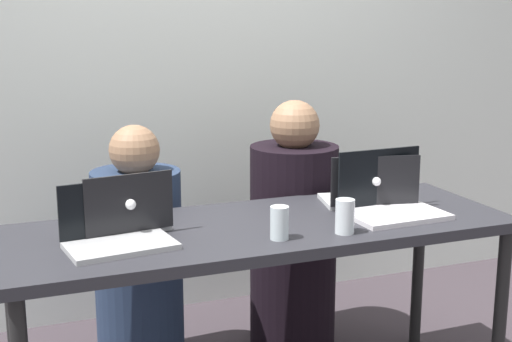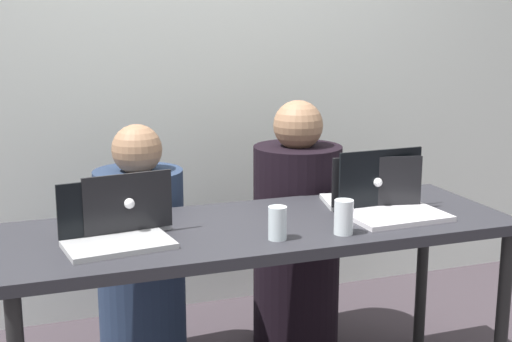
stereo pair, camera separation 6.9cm
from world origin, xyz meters
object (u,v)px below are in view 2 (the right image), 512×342
at_px(laptop_back_right, 371,194).
at_px(water_glass_right, 344,219).
at_px(laptop_back_left, 123,217).
at_px(water_glass_center, 277,225).
at_px(person_on_right, 297,238).
at_px(laptop_front_left, 115,231).
at_px(person_on_left, 141,263).
at_px(laptop_front_right, 391,202).

bearing_deg(laptop_back_right, water_glass_right, 60.24).
bearing_deg(laptop_back_left, laptop_back_right, 172.57).
relative_size(laptop_back_right, laptop_back_left, 1.16).
xyz_separation_m(laptop_back_right, laptop_back_left, (-0.97, -0.00, 0.00)).
relative_size(laptop_back_left, water_glass_center, 2.97).
height_order(person_on_right, water_glass_right, person_on_right).
distance_m(laptop_front_left, laptop_back_left, 0.15).
xyz_separation_m(person_on_left, water_glass_center, (0.34, -0.69, 0.33)).
xyz_separation_m(person_on_right, laptop_back_left, (-0.83, -0.42, 0.29)).
relative_size(laptop_front_left, laptop_back_right, 0.94).
bearing_deg(water_glass_right, person_on_left, 128.72).
relative_size(laptop_front_right, laptop_back_right, 0.94).
relative_size(water_glass_right, water_glass_center, 1.06).
bearing_deg(person_on_right, laptop_back_left, 16.17).
height_order(laptop_front_right, laptop_back_left, laptop_front_right).
bearing_deg(laptop_front_right, laptop_back_left, 169.22).
xyz_separation_m(person_on_right, water_glass_center, (-0.37, -0.69, 0.29)).
distance_m(laptop_back_right, laptop_back_left, 0.97).
bearing_deg(laptop_front_right, person_on_right, 101.55).
relative_size(person_on_left, laptop_back_right, 2.70).
xyz_separation_m(person_on_left, laptop_front_left, (-0.18, -0.56, 0.32)).
xyz_separation_m(laptop_front_right, water_glass_center, (-0.50, -0.13, -0.00)).
relative_size(person_on_left, laptop_back_left, 3.13).
bearing_deg(water_glass_right, person_on_right, 79.56).
xyz_separation_m(person_on_left, person_on_right, (0.70, -0.00, 0.03)).
xyz_separation_m(person_on_right, laptop_front_left, (-0.88, -0.56, 0.29)).
height_order(person_on_left, person_on_right, person_on_right).
xyz_separation_m(laptop_front_left, laptop_back_left, (0.05, 0.15, 0.00)).
bearing_deg(water_glass_right, laptop_back_left, 157.34).
bearing_deg(laptop_back_left, person_on_left, -115.18).
distance_m(person_on_left, laptop_back_left, 0.55).
bearing_deg(person_on_left, water_glass_center, 126.28).
relative_size(person_on_left, water_glass_right, 8.77).
relative_size(laptop_front_left, water_glass_right, 3.04).
bearing_deg(laptop_back_left, person_on_right, -161.00).
height_order(person_on_left, laptop_back_left, person_on_left).
relative_size(person_on_right, laptop_back_right, 2.88).
height_order(person_on_left, water_glass_right, person_on_left).
distance_m(person_on_right, water_glass_right, 0.78).
distance_m(laptop_back_left, water_glass_right, 0.76).
xyz_separation_m(laptop_front_right, laptop_back_right, (-0.00, 0.15, -0.01)).
relative_size(laptop_front_left, laptop_back_left, 1.09).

